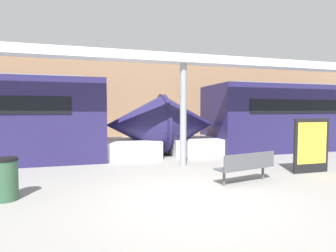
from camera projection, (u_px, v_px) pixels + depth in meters
The scene contains 8 objects.
ground_plane at pixel (194, 198), 5.74m from camera, with size 60.00×60.00×0.00m, color gray.
station_wall at pixel (129, 101), 16.36m from camera, with size 56.00×0.20×5.00m, color #937051.
train_left at pixel (311, 118), 13.55m from camera, with size 15.99×2.93×3.20m.
bench_near at pixel (247, 165), 6.91m from camera, with size 1.78×0.79×0.81m.
trash_bin at pixel (6, 179), 5.57m from camera, with size 0.48×0.48×0.91m.
poster_board at pixel (311, 145), 8.04m from camera, with size 1.26×0.07×1.68m.
support_column_near at pixel (183, 115), 9.01m from camera, with size 0.23×0.23×3.53m, color gray.
canopy_beam at pixel (183, 59), 8.90m from camera, with size 28.00×0.60×0.28m, color silver.
Camera 1 is at (-2.06, -5.28, 1.91)m, focal length 28.00 mm.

